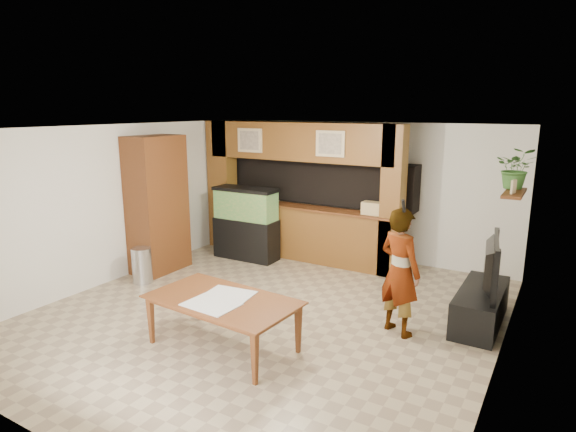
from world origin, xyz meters
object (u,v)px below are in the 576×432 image
Objects in this scene: pantry_cabinet at (157,205)px; television at (484,264)px; person at (400,272)px; dining_table at (221,324)px; aquarium at (246,224)px.

pantry_cabinet is 1.92× the size of television.
dining_table is at bearing 65.84° from person.
dining_table is (2.78, -1.76, -0.88)m from pantry_cabinet.
pantry_cabinet is 5.39m from television.
person is (-0.88, -0.82, -0.02)m from television.
television is at bearing 46.16° from dining_table.
person is at bearing -25.42° from aquarium.
television is 3.52m from dining_table.
television is at bearing -11.04° from aquarium.
aquarium is (0.94, 1.34, -0.52)m from pantry_cabinet.
dining_table is (1.84, -3.11, -0.36)m from aquarium.
television is 1.20m from person.
pantry_cabinet is at bearing 20.82° from person.
television is (5.35, 0.58, -0.35)m from pantry_cabinet.
person is at bearing 124.87° from television.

